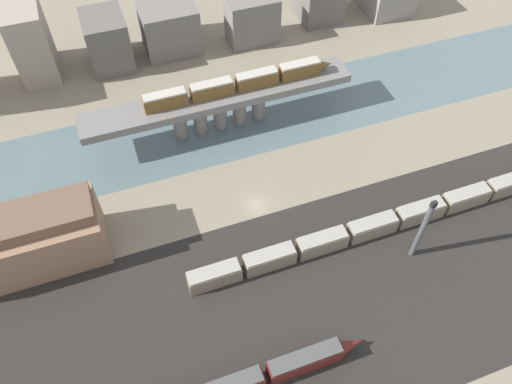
# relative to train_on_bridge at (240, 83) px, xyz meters

# --- Properties ---
(ground_plane) EXTENTS (400.00, 400.00, 0.00)m
(ground_plane) POSITION_rel_train_on_bridge_xyz_m (-4.93, -24.76, -11.07)
(ground_plane) COLOR gray
(railbed_yard) EXTENTS (280.00, 42.00, 0.01)m
(railbed_yard) POSITION_rel_train_on_bridge_xyz_m (-4.93, -48.76, -11.07)
(railbed_yard) COLOR #282623
(railbed_yard) RESTS_ON ground
(river_water) EXTENTS (320.00, 23.36, 0.01)m
(river_water) POSITION_rel_train_on_bridge_xyz_m (-4.93, 0.00, -11.07)
(river_water) COLOR slate
(river_water) RESTS_ON ground
(bridge) EXTENTS (60.89, 7.90, 9.36)m
(bridge) POSITION_rel_train_on_bridge_xyz_m (-4.93, -0.00, -3.99)
(bridge) COLOR slate
(bridge) RESTS_ON ground
(train_on_bridge) EXTENTS (43.50, 2.72, 3.51)m
(train_on_bridge) POSITION_rel_train_on_bridge_xyz_m (0.00, 0.00, 0.00)
(train_on_bridge) COLOR brown
(train_on_bridge) RESTS_ON bridge
(train_yard_mid) EXTENTS (76.49, 3.11, 3.85)m
(train_yard_mid) POSITION_rel_train_on_bridge_xyz_m (14.93, -38.71, -9.18)
(train_yard_mid) COLOR gray
(train_yard_mid) RESTS_ON ground
(warehouse_building) EXTENTS (29.29, 11.87, 12.86)m
(warehouse_building) POSITION_rel_train_on_bridge_xyz_m (-49.32, -22.69, -4.96)
(warehouse_building) COLOR #937056
(warehouse_building) RESTS_ON ground
(signal_tower) EXTENTS (1.00, 1.00, 16.04)m
(signal_tower) POSITION_rel_train_on_bridge_xyz_m (18.70, -45.64, -3.23)
(signal_tower) COLOR #4C4C51
(signal_tower) RESTS_ON ground
(city_block_left) EXTENTS (8.79, 15.06, 18.38)m
(city_block_left) POSITION_rel_train_on_bridge_xyz_m (-42.25, 34.92, -1.88)
(city_block_left) COLOR gray
(city_block_left) RESTS_ON ground
(city_block_center) EXTENTS (10.28, 13.01, 13.52)m
(city_block_center) POSITION_rel_train_on_bridge_xyz_m (-24.49, 32.14, -4.31)
(city_block_center) COLOR #605B56
(city_block_center) RESTS_ON ground
(city_block_right) EXTENTS (14.15, 14.76, 12.54)m
(city_block_right) POSITION_rel_train_on_bridge_xyz_m (-8.30, 34.46, -4.80)
(city_block_right) COLOR slate
(city_block_right) RESTS_ON ground
(city_block_far_right) EXTENTS (13.32, 8.15, 12.39)m
(city_block_far_right) POSITION_rel_train_on_bridge_xyz_m (13.39, 29.56, -4.88)
(city_block_far_right) COLOR slate
(city_block_far_right) RESTS_ON ground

